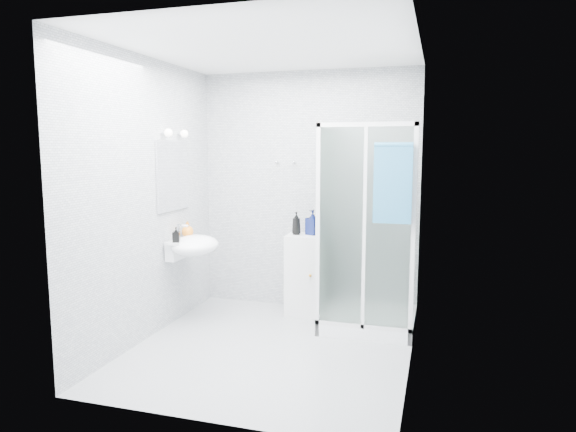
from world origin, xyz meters
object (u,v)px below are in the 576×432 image
(storage_cabinet, at_px, (304,275))
(soap_dispenser_orange, at_px, (187,229))
(shampoo_bottle_b, at_px, (313,222))
(soap_dispenser_black, at_px, (176,235))
(hand_towel, at_px, (393,181))
(shampoo_bottle_a, at_px, (296,223))
(shower_enclosure, at_px, (360,284))
(wall_basin, at_px, (193,246))

(storage_cabinet, height_order, soap_dispenser_orange, soap_dispenser_orange)
(shampoo_bottle_b, bearing_deg, soap_dispenser_black, -145.46)
(hand_towel, xyz_separation_m, shampoo_bottle_a, (-1.05, 0.65, -0.50))
(soap_dispenser_orange, bearing_deg, shampoo_bottle_b, 21.42)
(shower_enclosure, height_order, wall_basin, shower_enclosure)
(storage_cabinet, xyz_separation_m, shampoo_bottle_a, (-0.08, -0.01, 0.55))
(shampoo_bottle_b, bearing_deg, shampoo_bottle_a, -162.81)
(shampoo_bottle_b, bearing_deg, wall_basin, -150.63)
(hand_towel, xyz_separation_m, soap_dispenser_black, (-2.06, -0.10, -0.55))
(hand_towel, bearing_deg, wall_basin, 177.54)
(hand_towel, height_order, soap_dispenser_orange, hand_towel)
(shower_enclosure, distance_m, soap_dispenser_orange, 1.85)
(shampoo_bottle_b, distance_m, soap_dispenser_orange, 1.31)
(shampoo_bottle_b, relative_size, soap_dispenser_black, 1.78)
(soap_dispenser_orange, bearing_deg, hand_towel, -6.05)
(shampoo_bottle_a, relative_size, shampoo_bottle_b, 0.92)
(hand_towel, bearing_deg, storage_cabinet, 145.64)
(shower_enclosure, distance_m, shampoo_bottle_a, 0.94)
(wall_basin, bearing_deg, storage_cabinet, 29.57)
(storage_cabinet, relative_size, soap_dispenser_orange, 5.56)
(shampoo_bottle_a, bearing_deg, shampoo_bottle_b, 17.19)
(shower_enclosure, xyz_separation_m, shampoo_bottle_b, (-0.56, 0.30, 0.55))
(shampoo_bottle_b, bearing_deg, soap_dispenser_orange, -158.58)
(hand_towel, xyz_separation_m, shampoo_bottle_b, (-0.88, 0.70, -0.49))
(shampoo_bottle_a, bearing_deg, shower_enclosure, -19.05)
(storage_cabinet, bearing_deg, hand_towel, -36.21)
(wall_basin, bearing_deg, shower_enclosure, 10.81)
(shower_enclosure, bearing_deg, shampoo_bottle_a, 160.95)
(storage_cabinet, height_order, shampoo_bottle_a, shampoo_bottle_a)
(shampoo_bottle_a, height_order, soap_dispenser_orange, shampoo_bottle_a)
(shower_enclosure, relative_size, hand_towel, 2.84)
(soap_dispenser_black, bearing_deg, shampoo_bottle_a, 36.90)
(shampoo_bottle_b, xyz_separation_m, soap_dispenser_black, (-1.17, -0.81, -0.06))
(shower_enclosure, distance_m, shampoo_bottle_b, 0.84)
(hand_towel, distance_m, shampoo_bottle_b, 1.23)
(hand_towel, distance_m, shampoo_bottle_a, 1.33)
(shampoo_bottle_a, distance_m, soap_dispenser_black, 1.26)
(hand_towel, distance_m, soap_dispenser_orange, 2.19)
(hand_towel, relative_size, soap_dispenser_black, 4.77)
(shampoo_bottle_b, relative_size, soap_dispenser_orange, 1.69)
(soap_dispenser_orange, relative_size, soap_dispenser_black, 1.05)
(shampoo_bottle_a, distance_m, soap_dispenser_orange, 1.14)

